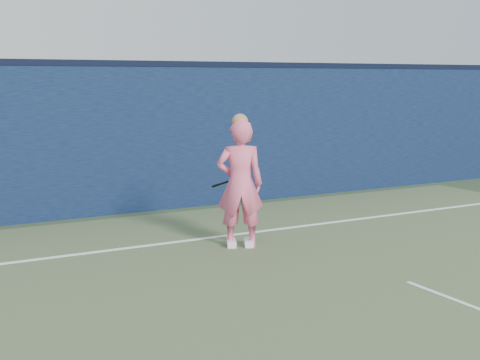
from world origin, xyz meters
TOP-DOWN VIEW (x-y plane):
  - ground at (0.00, 0.00)m, footprint 80.00×80.00m
  - backstop_wall at (0.00, 6.50)m, footprint 24.00×0.40m
  - wall_cap at (0.00, 6.50)m, footprint 24.00×0.42m
  - player at (-0.88, 3.38)m, footprint 0.75×0.64m
  - racket at (-0.70, 3.80)m, footprint 0.51×0.17m

SIDE VIEW (x-z plane):
  - ground at x=0.00m, z-range 0.00..0.00m
  - racket at x=-0.70m, z-range 0.73..1.01m
  - player at x=-0.88m, z-range -0.03..1.80m
  - backstop_wall at x=0.00m, z-range 0.00..2.50m
  - wall_cap at x=0.00m, z-range 2.50..2.60m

